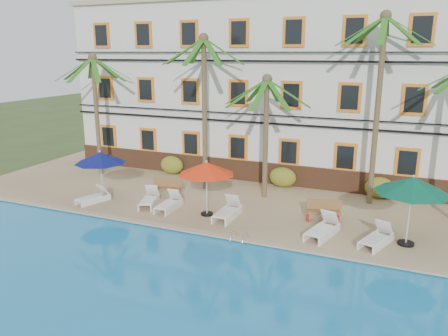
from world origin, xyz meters
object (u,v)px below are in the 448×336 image
at_px(palm_a, 95,97).
at_px(umbrella_blue, 100,158).
at_px(lounger_b, 149,199).
at_px(bench_right, 323,210).
at_px(bench_left, 167,188).
at_px(umbrella_red, 206,169).
at_px(lounger_e, 323,229).
at_px(palm_b, 204,92).
at_px(lounger_c, 169,203).
at_px(lounger_a, 94,197).
at_px(lounger_d, 228,211).
at_px(palm_d, 380,86).
at_px(palm_c, 266,118).
at_px(umbrella_green, 412,185).
at_px(lounger_f, 377,238).
at_px(pool_ladder, 239,241).

bearing_deg(palm_a, umbrella_blue, -50.89).
bearing_deg(lounger_b, bench_right, 8.34).
bearing_deg(bench_left, umbrella_red, -27.52).
relative_size(palm_a, lounger_e, 3.39).
bearing_deg(lounger_b, umbrella_blue, -176.14).
xyz_separation_m(lounger_b, bench_left, (0.14, 1.43, 0.19)).
relative_size(palm_b, lounger_c, 4.41).
bearing_deg(palm_a, umbrella_red, -23.08).
xyz_separation_m(palm_a, lounger_a, (2.95, -4.35, -4.39)).
distance_m(lounger_d, lounger_e, 4.34).
xyz_separation_m(lounger_c, bench_left, (-1.05, 1.58, 0.19)).
bearing_deg(lounger_a, bench_left, 36.09).
height_order(palm_d, bench_right, palm_d).
height_order(umbrella_red, bench_left, umbrella_red).
height_order(palm_a, lounger_a, palm_a).
relative_size(palm_a, umbrella_blue, 2.84).
height_order(palm_b, umbrella_blue, palm_b).
distance_m(palm_c, lounger_a, 9.40).
bearing_deg(palm_b, umbrella_green, -19.01).
bearing_deg(palm_a, lounger_c, -28.76).
height_order(palm_d, lounger_c, palm_d).
height_order(palm_a, lounger_e, palm_a).
relative_size(palm_b, palm_c, 1.31).
bearing_deg(bench_left, umbrella_blue, -149.94).
relative_size(lounger_d, lounger_f, 1.01).
bearing_deg(bench_left, palm_a, 159.31).
bearing_deg(palm_c, lounger_a, -151.98).
xyz_separation_m(umbrella_green, bench_right, (-3.45, 1.27, -1.93)).
bearing_deg(lounger_c, palm_c, 43.99).
height_order(lounger_d, lounger_f, lounger_d).
relative_size(palm_d, bench_left, 5.74).
relative_size(umbrella_blue, bench_right, 1.60).
height_order(lounger_c, bench_right, bench_right).
relative_size(umbrella_blue, pool_ladder, 3.39).
distance_m(palm_a, lounger_d, 11.42).
height_order(lounger_c, lounger_d, lounger_d).
xyz_separation_m(lounger_e, pool_ladder, (-2.95, -1.74, -0.31)).
distance_m(lounger_a, bench_left, 3.62).
bearing_deg(lounger_e, bench_right, 100.58).
distance_m(palm_d, umbrella_green, 5.82).
height_order(lounger_a, lounger_f, lounger_f).
relative_size(palm_a, umbrella_green, 2.55).
height_order(lounger_e, bench_left, lounger_e).
bearing_deg(umbrella_blue, pool_ladder, -14.17).
height_order(palm_a, lounger_f, palm_a).
distance_m(lounger_e, bench_right, 1.73).
relative_size(palm_d, lounger_d, 4.54).
relative_size(lounger_b, lounger_f, 1.00).
distance_m(palm_c, bench_right, 5.37).
distance_m(palm_a, umbrella_red, 9.97).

